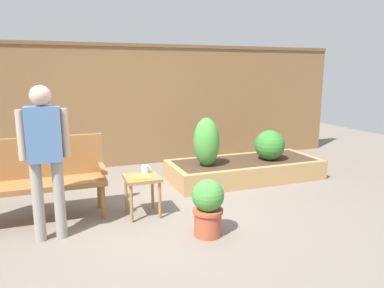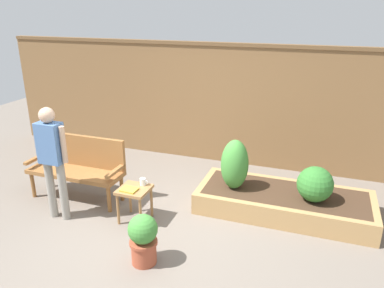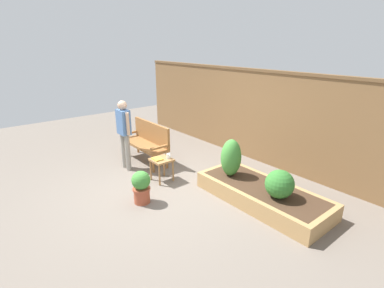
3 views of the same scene
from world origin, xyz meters
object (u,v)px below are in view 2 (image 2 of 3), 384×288
cup_on_table (143,182)px  book_on_table (129,190)px  shrub_far_corner (315,184)px  shrub_near_bench (235,164)px  garden_bench (78,163)px  potted_boxwood (143,238)px  person_by_bench (52,154)px  side_table (134,194)px

cup_on_table → book_on_table: cup_on_table is taller
cup_on_table → shrub_far_corner: size_ratio=0.25×
shrub_near_bench → book_on_table: bearing=-143.2°
garden_bench → potted_boxwood: (1.62, -1.12, -0.22)m
garden_bench → person_by_bench: 0.74m
cup_on_table → shrub_near_bench: 1.29m
side_table → cup_on_table: cup_on_table is taller
side_table → shrub_near_bench: shrub_near_bench is taller
person_by_bench → shrub_near_bench: bearing=26.6°
garden_bench → person_by_bench: (0.09, -0.63, 0.39)m
side_table → person_by_bench: bearing=-164.6°
garden_bench → shrub_far_corner: size_ratio=3.03×
shrub_near_bench → person_by_bench: (-2.17, -1.09, 0.27)m
cup_on_table → potted_boxwood: size_ratio=0.20×
cup_on_table → person_by_bench: 1.23m
side_table → person_by_bench: 1.18m
book_on_table → potted_boxwood: bearing=-49.4°
potted_boxwood → shrub_near_bench: 1.74m
potted_boxwood → shrub_far_corner: size_ratio=1.27×
book_on_table → shrub_far_corner: size_ratio=0.44×
side_table → shrub_far_corner: 2.39m
side_table → book_on_table: 0.13m
shrub_near_bench → person_by_bench: 2.45m
side_table → shrub_near_bench: (1.16, 0.81, 0.26)m
side_table → book_on_table: book_on_table is taller
person_by_bench → shrub_far_corner: bearing=18.5°
potted_boxwood → person_by_bench: size_ratio=0.39×
side_table → potted_boxwood: bearing=-56.3°
garden_bench → cup_on_table: size_ratio=12.19×
garden_bench → person_by_bench: person_by_bench is taller
potted_boxwood → shrub_near_bench: shrub_near_bench is taller
book_on_table → shrub_far_corner: bearing=23.9°
shrub_far_corner → potted_boxwood: bearing=-137.7°
cup_on_table → shrub_far_corner: shrub_far_corner is taller
shrub_near_bench → cup_on_table: bearing=-147.9°
side_table → potted_boxwood: potted_boxwood is taller
potted_boxwood → shrub_near_bench: (0.64, 1.58, 0.34)m
potted_boxwood → shrub_far_corner: shrub_far_corner is taller
person_by_bench → potted_boxwood: bearing=-17.7°
garden_bench → cup_on_table: bearing=-10.6°
cup_on_table → person_by_bench: size_ratio=0.08×
shrub_far_corner → shrub_near_bench: bearing=180.0°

